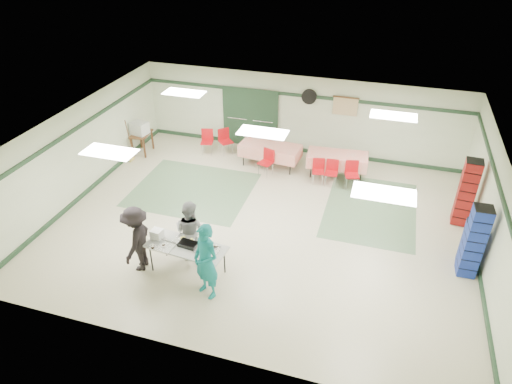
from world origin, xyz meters
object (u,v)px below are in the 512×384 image
(dining_table_a, at_px, (337,159))
(chair_b, at_px, (318,168))
(chair_loose_a, at_px, (225,138))
(chair_d, at_px, (267,159))
(volunteer_grey, at_px, (190,231))
(volunteer_dark, at_px, (137,239))
(printer_table, at_px, (141,136))
(dining_table_b, at_px, (270,150))
(crate_stack_blue_b, at_px, (469,244))
(chair_loose_b, at_px, (207,139))
(crate_stack_red, at_px, (466,193))
(chair_c, at_px, (352,171))
(office_printer, at_px, (140,128))
(volunteer_teal, at_px, (206,262))
(chair_a, at_px, (332,170))
(crate_stack_blue_a, at_px, (474,242))
(serving_table, at_px, (186,248))
(broom, at_px, (130,140))

(dining_table_a, distance_m, chair_b, 0.76)
(dining_table_a, height_order, chair_loose_a, chair_loose_a)
(chair_d, bearing_deg, volunteer_grey, -79.24)
(volunteer_dark, relative_size, chair_d, 1.95)
(chair_d, bearing_deg, printer_table, -163.55)
(dining_table_b, bearing_deg, crate_stack_blue_b, -24.90)
(chair_loose_b, relative_size, crate_stack_red, 0.45)
(chair_c, bearing_deg, office_printer, 164.60)
(chair_c, bearing_deg, chair_loose_b, 156.23)
(volunteer_dark, relative_size, crate_stack_red, 0.88)
(volunteer_teal, distance_m, volunteer_dark, 1.90)
(chair_a, bearing_deg, chair_b, 179.12)
(dining_table_a, xyz_separation_m, chair_d, (-2.13, -0.57, -0.04))
(dining_table_b, xyz_separation_m, crate_stack_blue_a, (5.80, -3.74, 0.36))
(dining_table_a, relative_size, crate_stack_blue_a, 1.04)
(volunteer_dark, bearing_deg, chair_a, 137.89)
(dining_table_b, relative_size, crate_stack_red, 1.07)
(serving_table, bearing_deg, office_printer, 134.04)
(crate_stack_blue_a, xyz_separation_m, printer_table, (-10.30, 3.36, -0.29))
(chair_loose_a, height_order, crate_stack_blue_a, crate_stack_blue_a)
(serving_table, bearing_deg, chair_d, 90.09)
(chair_c, xyz_separation_m, broom, (-7.31, -0.42, 0.24))
(volunteer_teal, relative_size, crate_stack_blue_a, 0.99)
(chair_b, xyz_separation_m, crate_stack_blue_b, (4.09, -2.84, 0.14))
(crate_stack_blue_b, xyz_separation_m, office_printer, (-10.30, 2.99, 0.34))
(chair_loose_a, height_order, crate_stack_blue_b, crate_stack_blue_b)
(dining_table_b, relative_size, broom, 1.38)
(dining_table_a, bearing_deg, serving_table, -119.69)
(dining_table_a, relative_size, chair_c, 2.24)
(crate_stack_blue_a, distance_m, printer_table, 10.84)
(dining_table_b, height_order, crate_stack_blue_a, crate_stack_blue_a)
(volunteer_teal, distance_m, chair_d, 5.57)
(dining_table_a, bearing_deg, crate_stack_red, -28.34)
(crate_stack_blue_b, distance_m, office_printer, 10.73)
(chair_d, xyz_separation_m, crate_stack_red, (5.74, -1.03, 0.42))
(volunteer_grey, height_order, dining_table_a, volunteer_grey)
(volunteer_dark, bearing_deg, volunteer_teal, 72.79)
(chair_d, bearing_deg, dining_table_a, 33.82)
(crate_stack_blue_b, height_order, printer_table, crate_stack_blue_b)
(volunteer_grey, distance_m, printer_table, 6.12)
(chair_loose_a, relative_size, chair_loose_b, 1.02)
(chair_a, relative_size, chair_loose_a, 0.92)
(volunteer_teal, distance_m, chair_loose_b, 6.92)
(chair_loose_a, xyz_separation_m, crate_stack_blue_a, (7.55, -4.20, 0.39))
(dining_table_b, height_order, chair_d, chair_d)
(volunteer_teal, xyz_separation_m, dining_table_a, (1.93, 6.12, -0.35))
(crate_stack_blue_a, relative_size, crate_stack_blue_b, 1.51)
(volunteer_grey, bearing_deg, chair_c, -116.34)
(crate_stack_red, bearing_deg, volunteer_grey, -151.43)
(volunteer_dark, xyz_separation_m, dining_table_b, (1.60, 5.77, -0.27))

